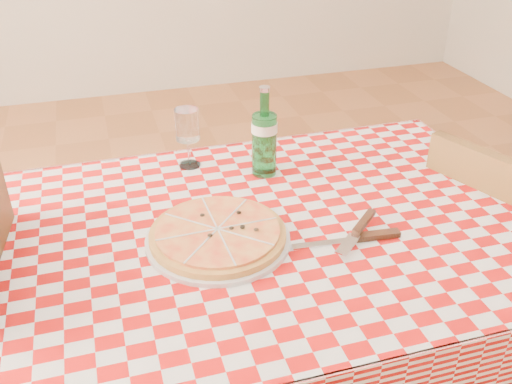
% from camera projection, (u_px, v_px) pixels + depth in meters
% --- Properties ---
extents(dining_table, '(1.20, 0.80, 0.75)m').
position_uv_depth(dining_table, '(271.00, 259.00, 1.38)').
color(dining_table, brown).
rests_on(dining_table, ground).
extents(tablecloth, '(1.30, 0.90, 0.01)m').
position_uv_depth(tablecloth, '(271.00, 227.00, 1.33)').
color(tablecloth, '#950A09').
rests_on(tablecloth, dining_table).
extents(chair_near, '(0.50, 0.50, 0.86)m').
position_uv_depth(chair_near, '(492.00, 261.00, 1.65)').
color(chair_near, brown).
rests_on(chair_near, ground).
extents(pizza_plate, '(0.34, 0.34, 0.04)m').
position_uv_depth(pizza_plate, '(218.00, 234.00, 1.27)').
color(pizza_plate, '#D58B47').
rests_on(pizza_plate, tablecloth).
extents(water_bottle, '(0.09, 0.09, 0.25)m').
position_uv_depth(water_bottle, '(264.00, 132.00, 1.49)').
color(water_bottle, '#1A6A2C').
rests_on(water_bottle, tablecloth).
extents(wine_glass, '(0.08, 0.08, 0.17)m').
position_uv_depth(wine_glass, '(188.00, 138.00, 1.55)').
color(wine_glass, white).
rests_on(wine_glass, tablecloth).
extents(cutlery, '(0.33, 0.31, 0.03)m').
position_uv_depth(cutlery, '(355.00, 235.00, 1.27)').
color(cutlery, silver).
rests_on(cutlery, tablecloth).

